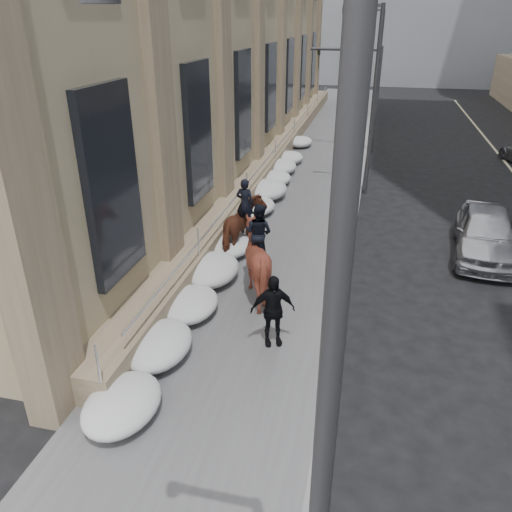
{
  "coord_description": "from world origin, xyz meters",
  "views": [
    {
      "loc": [
        3.03,
        -8.98,
        7.54
      ],
      "look_at": [
        0.28,
        2.78,
        1.7
      ],
      "focal_mm": 35.0,
      "sensor_mm": 36.0,
      "label": 1
    }
  ],
  "objects_px": {
    "pedestrian": "(272,310)",
    "car_silver": "(486,233)",
    "mounted_horse_right": "(256,258)",
    "mounted_horse_left": "(243,225)"
  },
  "relations": [
    {
      "from": "mounted_horse_left",
      "to": "pedestrian",
      "type": "bearing_deg",
      "value": 119.91
    },
    {
      "from": "pedestrian",
      "to": "car_silver",
      "type": "distance_m",
      "value": 9.19
    },
    {
      "from": "car_silver",
      "to": "mounted_horse_right",
      "type": "bearing_deg",
      "value": -139.76
    },
    {
      "from": "mounted_horse_left",
      "to": "mounted_horse_right",
      "type": "xyz_separation_m",
      "value": [
        1.07,
        -2.67,
        0.16
      ]
    },
    {
      "from": "mounted_horse_right",
      "to": "pedestrian",
      "type": "xyz_separation_m",
      "value": [
        0.95,
        -2.31,
        -0.23
      ]
    },
    {
      "from": "mounted_horse_left",
      "to": "car_silver",
      "type": "xyz_separation_m",
      "value": [
        8.08,
        1.93,
        -0.31
      ]
    },
    {
      "from": "mounted_horse_right",
      "to": "mounted_horse_left",
      "type": "bearing_deg",
      "value": -49.29
    },
    {
      "from": "pedestrian",
      "to": "mounted_horse_left",
      "type": "bearing_deg",
      "value": 90.74
    },
    {
      "from": "mounted_horse_left",
      "to": "mounted_horse_right",
      "type": "height_order",
      "value": "mounted_horse_right"
    },
    {
      "from": "mounted_horse_right",
      "to": "pedestrian",
      "type": "bearing_deg",
      "value": 131.28
    }
  ]
}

